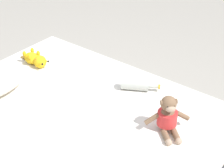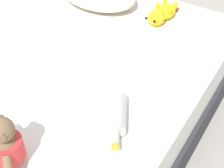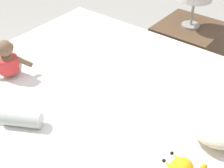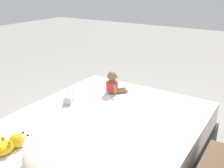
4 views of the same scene
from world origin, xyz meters
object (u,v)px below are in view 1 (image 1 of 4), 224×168
Objects in this scene: bed at (72,140)px; plush_yellow_creature at (35,59)px; glass_bottle at (136,85)px; plush_monkey at (168,117)px.

plush_yellow_creature is (0.29, 0.64, 0.28)m from bed.
plush_yellow_creature is at bearing 103.29° from glass_bottle.
plush_monkey reaches higher than plush_yellow_creature.
glass_bottle is (0.20, -0.83, -0.01)m from plush_yellow_creature.
bed is 7.41× the size of plush_monkey.
plush_monkey is (0.24, -0.58, 0.33)m from bed.
plush_yellow_creature reaches higher than glass_bottle.
glass_bottle is (0.24, 0.40, -0.06)m from plush_monkey.
plush_yellow_creature is at bearing 87.80° from plush_monkey.
plush_monkey is 0.96× the size of glass_bottle.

